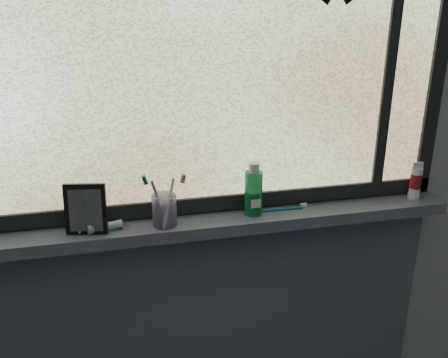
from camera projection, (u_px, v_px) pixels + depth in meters
The scene contains 13 objects.
wall_back at pixel (204, 142), 1.57m from camera, with size 3.00×0.01×2.50m, color #9EA3A8.
windowsill at pixel (209, 224), 1.59m from camera, with size 1.62×0.14×0.04m, color #4D5367.
sill_apron at pixel (208, 342), 1.83m from camera, with size 1.62×0.02×0.98m, color #4D5367.
window_pane at pixel (204, 52), 1.45m from camera, with size 1.50×0.01×1.00m, color silver.
frame_bottom at pixel (206, 203), 1.62m from camera, with size 1.60×0.03×0.05m, color black.
frame_right at pixel (440, 45), 1.60m from camera, with size 0.05×0.03×1.10m, color black.
frame_mullion at pixel (391, 46), 1.57m from camera, with size 0.04×0.03×1.00m, color black.
vanity_mirror at pixel (86, 209), 1.46m from camera, with size 0.12×0.06×0.15m, color black.
toothpaste_tube at pixel (103, 226), 1.49m from camera, with size 0.19×0.04×0.03m, color silver, non-canonical shape.
toothbrush_cup at pixel (164, 210), 1.52m from camera, with size 0.07×0.07×0.10m, color #BDB0E9.
toothbrush_lying at pixel (281, 209), 1.63m from camera, with size 0.18×0.02×0.01m, color #0C5B72, non-canonical shape.
mouthwash_bottle at pixel (254, 189), 1.58m from camera, with size 0.06×0.06×0.14m, color #1B8C4C.
cream_tube at pixel (416, 179), 1.71m from camera, with size 0.04×0.04×0.09m, color silver.
Camera 1 is at (-0.27, -0.18, 1.71)m, focal length 40.00 mm.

